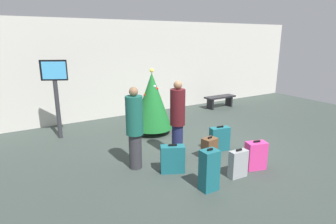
# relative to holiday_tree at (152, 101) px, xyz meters

# --- Properties ---
(ground_plane) EXTENTS (16.00, 16.00, 0.00)m
(ground_plane) POSITION_rel_holiday_tree_xyz_m (0.48, -1.74, -0.99)
(ground_plane) COLOR #38423D
(back_wall) EXTENTS (16.00, 0.20, 3.39)m
(back_wall) POSITION_rel_holiday_tree_xyz_m (0.48, 2.39, 0.70)
(back_wall) COLOR beige
(back_wall) RESTS_ON ground_plane
(holiday_tree) EXTENTS (1.18, 1.18, 1.94)m
(holiday_tree) POSITION_rel_holiday_tree_xyz_m (0.00, 0.00, 0.00)
(holiday_tree) COLOR #4C3319
(holiday_tree) RESTS_ON ground_plane
(flight_info_kiosk) EXTENTS (0.67, 0.39, 2.21)m
(flight_info_kiosk) POSITION_rel_holiday_tree_xyz_m (-2.46, 0.99, 0.49)
(flight_info_kiosk) COLOR #333338
(flight_info_kiosk) RESTS_ON ground_plane
(waiting_bench) EXTENTS (1.34, 0.44, 0.48)m
(waiting_bench) POSITION_rel_holiday_tree_xyz_m (3.85, 1.36, -0.64)
(waiting_bench) COLOR black
(waiting_bench) RESTS_ON ground_plane
(traveller_0) EXTENTS (0.48, 0.48, 1.85)m
(traveller_0) POSITION_rel_holiday_tree_xyz_m (-0.29, -1.82, -0.02)
(traveller_0) COLOR #1E234C
(traveller_0) RESTS_ON ground_plane
(traveller_1) EXTENTS (0.52, 0.52, 1.81)m
(traveller_1) POSITION_rel_holiday_tree_xyz_m (-1.41, -1.86, -0.04)
(traveller_1) COLOR #333338
(traveller_1) RESTS_ON ground_plane
(suitcase_0) EXTENTS (0.49, 0.36, 0.65)m
(suitcase_0) POSITION_rel_holiday_tree_xyz_m (0.81, -3.26, -0.69)
(suitcase_0) COLOR #E5388C
(suitcase_0) RESTS_ON ground_plane
(suitcase_1) EXTENTS (0.56, 0.43, 0.63)m
(suitcase_1) POSITION_rel_holiday_tree_xyz_m (-0.82, -2.46, -0.70)
(suitcase_1) COLOR #19606B
(suitcase_1) RESTS_ON ground_plane
(suitcase_2) EXTENTS (0.40, 0.19, 0.62)m
(suitcase_2) POSITION_rel_holiday_tree_xyz_m (0.21, -3.34, -0.71)
(suitcase_2) COLOR #9EA0A5
(suitcase_2) RESTS_ON ground_plane
(suitcase_3) EXTENTS (0.37, 0.30, 0.55)m
(suitcase_3) POSITION_rel_holiday_tree_xyz_m (0.29, -2.32, -0.74)
(suitcase_3) COLOR brown
(suitcase_3) RESTS_ON ground_plane
(suitcase_4) EXTENTS (0.33, 0.25, 0.84)m
(suitcase_4) POSITION_rel_holiday_tree_xyz_m (-0.62, -3.42, -0.59)
(suitcase_4) COLOR #19606B
(suitcase_4) RESTS_ON ground_plane
(suitcase_5) EXTENTS (0.54, 0.29, 0.65)m
(suitcase_5) POSITION_rel_holiday_tree_xyz_m (0.83, -2.07, -0.69)
(suitcase_5) COLOR #19606B
(suitcase_5) RESTS_ON ground_plane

